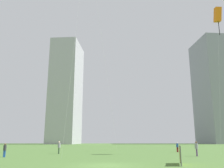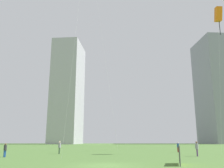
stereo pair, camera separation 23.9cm
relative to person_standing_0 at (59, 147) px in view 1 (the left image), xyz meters
name	(u,v)px [view 1 (the left image)]	position (x,y,z in m)	size (l,w,h in m)	color
ground	(106,166)	(7.72, -16.14, -1.03)	(280.00, 280.00, 0.00)	#476B30
person_standing_0	(59,147)	(0.00, 0.00, 0.00)	(0.40, 0.40, 1.79)	#3F593F
person_standing_1	(196,148)	(18.22, -4.71, 0.00)	(0.40, 0.40, 1.78)	#593372
person_standing_2	(177,146)	(18.38, 6.09, -0.11)	(0.36, 0.36, 1.60)	maroon
person_standing_3	(5,149)	(-4.62, -7.02, -0.13)	(0.35, 0.35, 1.57)	#1E478C
kite_flying_0	(218,15)	(24.83, 0.33, 20.72)	(2.73, 1.98, 23.04)	silver
distant_highrise_0	(66,92)	(-21.56, 98.20, 27.68)	(14.36, 23.29, 57.42)	#A8A8AD
distant_highrise_1	(216,90)	(66.23, 105.59, 29.76)	(19.26, 25.36, 61.59)	gray
event_banner	(180,154)	(13.65, -15.23, -0.24)	(0.66, 2.78, 1.49)	#4C4C4C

